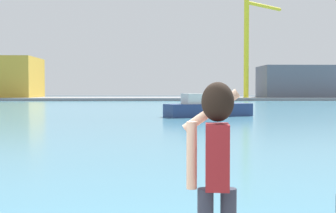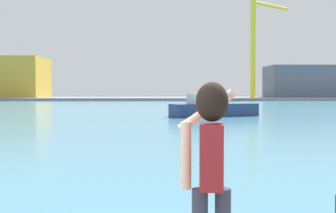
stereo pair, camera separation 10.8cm
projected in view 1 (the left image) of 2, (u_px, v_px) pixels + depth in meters
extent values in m
plane|color=#334751|center=(148.00, 108.00, 53.94)|extent=(220.00, 220.00, 0.00)
cube|color=teal|center=(148.00, 107.00, 55.93)|extent=(140.00, 100.00, 0.02)
cube|color=gray|center=(150.00, 99.00, 95.87)|extent=(140.00, 20.00, 0.54)
cube|color=maroon|center=(217.00, 156.00, 3.91)|extent=(0.24, 0.36, 0.56)
sphere|color=#E0B293|center=(217.00, 103.00, 3.89)|extent=(0.22, 0.22, 0.22)
ellipsoid|color=black|center=(218.00, 102.00, 3.87)|extent=(0.28, 0.26, 0.34)
cylinder|color=#E0B293|center=(192.00, 155.00, 3.90)|extent=(0.09, 0.09, 0.58)
cylinder|color=#E0B293|center=(211.00, 111.00, 4.12)|extent=(0.53, 0.14, 0.40)
cube|color=black|center=(211.00, 92.00, 4.23)|extent=(0.02, 0.07, 0.14)
cube|color=navy|center=(209.00, 110.00, 36.06)|extent=(7.33, 4.48, 1.01)
cube|color=silver|center=(199.00, 99.00, 35.65)|extent=(2.85, 2.25, 0.82)
cube|color=slate|center=(302.00, 82.00, 96.77)|extent=(17.46, 10.22, 6.63)
cylinder|color=yellow|center=(246.00, 48.00, 90.62)|extent=(1.00, 1.00, 19.77)
cylinder|color=yellow|center=(264.00, 6.00, 94.39)|extent=(9.37, 8.44, 0.70)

